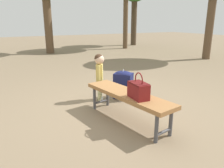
# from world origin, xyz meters

# --- Properties ---
(ground_plane) EXTENTS (40.00, 40.00, 0.00)m
(ground_plane) POSITION_xyz_m (0.00, 0.00, 0.00)
(ground_plane) COLOR #7F6B51
(ground_plane) RESTS_ON ground
(park_bench) EXTENTS (1.64, 0.66, 0.45)m
(park_bench) POSITION_xyz_m (-0.55, 0.16, 0.39)
(park_bench) COLOR #9E6B3D
(park_bench) RESTS_ON ground
(handbag) EXTENTS (0.33, 0.20, 0.37)m
(handbag) POSITION_xyz_m (-0.82, 0.16, 0.58)
(handbag) COLOR maroon
(handbag) RESTS_ON park_bench
(child_standing) EXTENTS (0.21, 0.18, 0.89)m
(child_standing) POSITION_xyz_m (0.50, 0.14, 0.59)
(child_standing) COLOR #CCCC8C
(child_standing) RESTS_ON ground
(backpack_large) EXTENTS (0.42, 0.42, 0.58)m
(backpack_large) POSITION_xyz_m (0.36, -0.31, 0.29)
(backpack_large) COLOR #191E4C
(backpack_large) RESTS_ON ground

